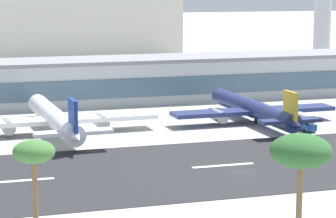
{
  "coord_description": "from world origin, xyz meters",
  "views": [
    {
      "loc": [
        -51.44,
        -122.63,
        33.54
      ],
      "look_at": [
        -0.54,
        41.84,
        4.84
      ],
      "focal_mm": 81.24,
      "sensor_mm": 36.0,
      "label": 1
    }
  ],
  "objects": [
    {
      "name": "runway_centreline_dash_3",
      "position": [
        -38.55,
        5.29,
        0.09
      ],
      "size": [
        12.0,
        1.2,
        0.01
      ],
      "primitive_type": "cube",
      "color": "white",
      "rests_on": "runway_strip"
    },
    {
      "name": "service_fuel_truck_0",
      "position": [
        29.17,
        32.36,
        2.03
      ],
      "size": [
        2.88,
        8.5,
        3.95
      ],
      "rotation": [
        0.0,
        0.0,
        1.57
      ],
      "color": "#23569E",
      "rests_on": "ground_plane"
    },
    {
      "name": "distant_hotel_block",
      "position": [
        -13.78,
        211.96,
        16.19
      ],
      "size": [
        134.93,
        34.42,
        32.38
      ],
      "primitive_type": "cube",
      "color": "beige",
      "rests_on": "ground_plane"
    },
    {
      "name": "palm_tree_1",
      "position": [
        -11.2,
        -44.83,
        14.0
      ],
      "size": [
        7.26,
        7.26,
        16.23
      ],
      "color": "brown",
      "rests_on": "ground_plane"
    },
    {
      "name": "airliner_gold_tail_gate_1",
      "position": [
        21.91,
        43.06,
        3.26
      ],
      "size": [
        41.06,
        49.1,
        10.25
      ],
      "rotation": [
        0.0,
        0.0,
        1.58
      ],
      "color": "navy",
      "rests_on": "ground_plane"
    },
    {
      "name": "palm_tree_0",
      "position": [
        -40.41,
        -31.93,
        12.84
      ],
      "size": [
        5.19,
        5.19,
        14.74
      ],
      "color": "brown",
      "rests_on": "ground_plane"
    },
    {
      "name": "ground_plane",
      "position": [
        0.0,
        0.0,
        0.0
      ],
      "size": [
        1400.0,
        1400.0,
        0.0
      ],
      "primitive_type": "plane",
      "color": "#A8A8A3"
    },
    {
      "name": "terminal_building",
      "position": [
        -1.29,
        86.31,
        6.23
      ],
      "size": [
        221.33,
        20.41,
        12.44
      ],
      "color": "#B7BABC",
      "rests_on": "ground_plane"
    },
    {
      "name": "runway_centreline_dash_4",
      "position": [
        -1.16,
        5.29,
        0.09
      ],
      "size": [
        12.0,
        1.2,
        0.01
      ],
      "primitive_type": "cube",
      "color": "white",
      "rests_on": "runway_strip"
    },
    {
      "name": "runway_strip",
      "position": [
        0.0,
        5.29,
        0.04
      ],
      "size": [
        800.0,
        41.73,
        0.08
      ],
      "primitive_type": "cube",
      "color": "#262628",
      "rests_on": "ground_plane"
    },
    {
      "name": "airliner_navy_tail_gate_0",
      "position": [
        -26.16,
        43.83,
        3.4
      ],
      "size": [
        46.91,
        51.19,
        10.68
      ],
      "rotation": [
        0.0,
        0.0,
        1.6
      ],
      "color": "white",
      "rests_on": "ground_plane"
    }
  ]
}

